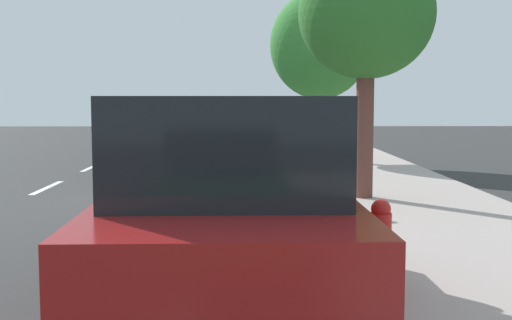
# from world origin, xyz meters

# --- Properties ---
(ground) EXTENTS (64.63, 64.63, 0.00)m
(ground) POSITION_xyz_m (0.00, 0.00, 0.00)
(ground) COLOR #313131
(sidewalk) EXTENTS (3.70, 40.40, 0.12)m
(sidewalk) POSITION_xyz_m (3.91, 0.00, 0.06)
(sidewalk) COLOR #AFA099
(sidewalk) RESTS_ON ground
(curb_edge) EXTENTS (0.16, 40.40, 0.12)m
(curb_edge) POSITION_xyz_m (1.99, 0.00, 0.06)
(curb_edge) COLOR gray
(curb_edge) RESTS_ON ground
(lane_stripe_centre) EXTENTS (0.14, 40.00, 0.01)m
(lane_stripe_centre) POSITION_xyz_m (-3.29, -0.20, 0.00)
(lane_stripe_centre) COLOR white
(lane_stripe_centre) RESTS_ON ground
(lane_stripe_bike_edge) EXTENTS (0.12, 40.40, 0.01)m
(lane_stripe_bike_edge) POSITION_xyz_m (0.52, 0.00, 0.00)
(lane_stripe_bike_edge) COLOR white
(lane_stripe_bike_edge) RESTS_ON ground
(parked_suv_red_second) EXTENTS (2.03, 4.73, 1.99)m
(parked_suv_red_second) POSITION_xyz_m (0.91, -6.84, 1.03)
(parked_suv_red_second) COLOR maroon
(parked_suv_red_second) RESTS_ON ground
(parked_pickup_grey_mid) EXTENTS (2.30, 5.42, 1.95)m
(parked_pickup_grey_mid) POSITION_xyz_m (0.90, 3.48, 0.90)
(parked_pickup_grey_mid) COLOR slate
(parked_pickup_grey_mid) RESTS_ON ground
(parked_suv_silver_far) EXTENTS (2.06, 4.75, 1.99)m
(parked_suv_silver_far) POSITION_xyz_m (0.99, 12.94, 1.03)
(parked_suv_silver_far) COLOR #B7BABF
(parked_suv_silver_far) RESTS_ON ground
(bicycle_at_curb) EXTENTS (1.51, 0.99, 0.78)m
(bicycle_at_curb) POSITION_xyz_m (1.52, -0.72, 0.39)
(bicycle_at_curb) COLOR black
(bicycle_at_curb) RESTS_ON ground
(cyclist_with_backpack) EXTENTS (0.51, 0.56, 1.65)m
(cyclist_with_backpack) POSITION_xyz_m (1.75, -1.16, 1.00)
(cyclist_with_backpack) COLOR #C6B284
(cyclist_with_backpack) RESTS_ON ground
(street_tree_mid_block) EXTENTS (2.47, 2.47, 4.54)m
(street_tree_mid_block) POSITION_xyz_m (3.26, -0.39, 3.45)
(street_tree_mid_block) COLOR brown
(street_tree_mid_block) RESTS_ON sidewalk
(street_tree_far_end) EXTENTS (2.94, 2.94, 4.97)m
(street_tree_far_end) POSITION_xyz_m (3.26, 7.08, 3.48)
(street_tree_far_end) COLOR brown
(street_tree_far_end) RESTS_ON sidewalk
(fire_hydrant) EXTENTS (0.22, 0.22, 0.84)m
(fire_hydrant) POSITION_xyz_m (2.42, -6.01, 0.55)
(fire_hydrant) COLOR red
(fire_hydrant) RESTS_ON sidewalk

